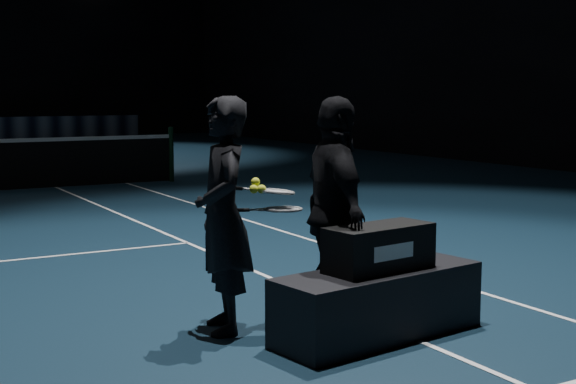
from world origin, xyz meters
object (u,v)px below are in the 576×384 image
at_px(racket_lower, 283,209).
at_px(tennis_balls, 257,187).
at_px(player_a, 223,215).
at_px(player_bench, 378,303).
at_px(racket_bag, 379,248).
at_px(racket_upper, 276,191).
at_px(player_b, 336,213).

height_order(racket_lower, tennis_balls, tennis_balls).
bearing_deg(tennis_balls, player_a, 159.59).
relative_size(player_bench, tennis_balls, 13.81).
bearing_deg(player_a, racket_bag, 67.44).
relative_size(player_bench, racket_upper, 2.44).
xyz_separation_m(player_b, tennis_balls, (-0.55, 0.22, 0.21)).
distance_m(racket_bag, racket_lower, 0.77).
xyz_separation_m(player_a, racket_upper, (0.39, -0.11, 0.17)).
xyz_separation_m(player_a, racket_lower, (0.42, -0.17, 0.04)).
bearing_deg(tennis_balls, player_bench, -40.89).
bearing_deg(player_b, player_a, 82.62).
xyz_separation_m(racket_lower, racket_upper, (-0.03, 0.06, 0.13)).
relative_size(player_bench, player_b, 0.94).
bearing_deg(racket_bag, player_b, 101.85).
distance_m(racket_lower, racket_upper, 0.15).
bearing_deg(player_a, player_b, 82.35).
bearing_deg(racket_lower, player_b, -0.00).
height_order(player_b, tennis_balls, player_b).
relative_size(player_a, racket_lower, 2.59).
bearing_deg(player_bench, player_b, 101.85).
xyz_separation_m(racket_bag, racket_upper, (-0.54, 0.58, 0.38)).
height_order(racket_bag, racket_upper, racket_upper).
distance_m(player_bench, racket_upper, 1.12).
height_order(racket_lower, racket_upper, racket_upper).
distance_m(player_bench, racket_lower, 0.99).
distance_m(player_bench, player_a, 1.31).
xyz_separation_m(player_bench, player_a, (-0.93, 0.68, 0.63)).
height_order(player_a, player_b, same).
bearing_deg(racket_bag, player_a, 135.29).
bearing_deg(player_a, racket_upper, 88.06).
xyz_separation_m(player_a, player_b, (0.79, -0.31, 0.00)).
height_order(player_b, racket_lower, player_b).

